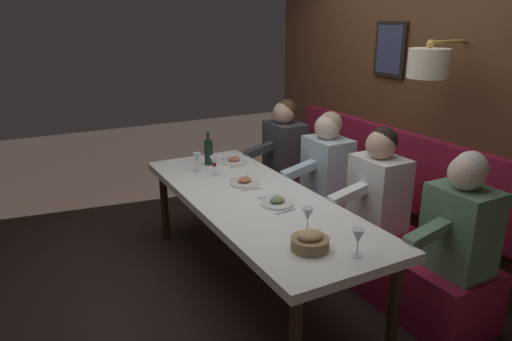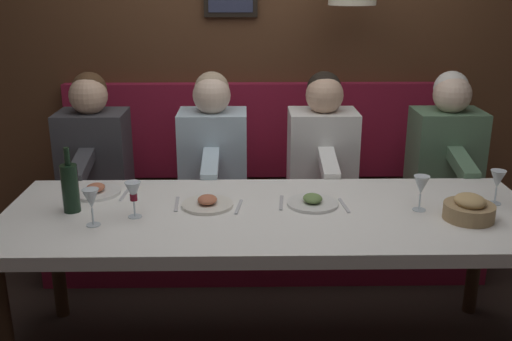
{
  "view_description": "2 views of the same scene",
  "coord_description": "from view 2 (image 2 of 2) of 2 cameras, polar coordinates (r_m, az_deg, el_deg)",
  "views": [
    {
      "loc": [
        -1.51,
        -2.83,
        2.0
      ],
      "look_at": [
        0.05,
        0.07,
        0.92
      ],
      "focal_mm": 32.85,
      "sensor_mm": 36.0,
      "label": 1
    },
    {
      "loc": [
        -2.46,
        0.11,
        1.74
      ],
      "look_at": [
        0.05,
        0.07,
        0.92
      ],
      "focal_mm": 41.06,
      "sensor_mm": 36.0,
      "label": 2
    }
  ],
  "objects": [
    {
      "name": "banquette_bench",
      "position": [
        3.68,
        0.81,
        -6.23
      ],
      "size": [
        0.52,
        2.63,
        0.45
      ],
      "primitive_type": "cube",
      "color": "maroon",
      "rests_on": "ground_plane"
    },
    {
      "name": "diner_nearest",
      "position": [
        3.67,
        18.07,
        2.57
      ],
      "size": [
        0.6,
        0.4,
        0.79
      ],
      "color": "#567A5B",
      "rests_on": "banquette_bench"
    },
    {
      "name": "dining_table",
      "position": [
        2.69,
        1.42,
        -5.28
      ],
      "size": [
        0.9,
        2.43,
        0.74
      ],
      "color": "white",
      "rests_on": "ground_plane"
    },
    {
      "name": "place_setting_2",
      "position": [
        2.74,
        5.53,
        -3.07
      ],
      "size": [
        0.24,
        0.32,
        0.05
      ],
      "color": "silver",
      "rests_on": "dining_table"
    },
    {
      "name": "bread_bowl",
      "position": [
        2.73,
        20.05,
        -3.53
      ],
      "size": [
        0.22,
        0.22,
        0.12
      ],
      "color": "#9E7F56",
      "rests_on": "dining_table"
    },
    {
      "name": "back_wall_panel",
      "position": [
        3.95,
        0.7,
        12.64
      ],
      "size": [
        0.59,
        3.83,
        2.9
      ],
      "color": "#51331E",
      "rests_on": "ground_plane"
    },
    {
      "name": "wine_glass_1",
      "position": [
        2.57,
        -15.76,
        -2.76
      ],
      "size": [
        0.07,
        0.07,
        0.16
      ],
      "color": "silver",
      "rests_on": "dining_table"
    },
    {
      "name": "diner_far",
      "position": [
        3.59,
        -15.57,
        2.46
      ],
      "size": [
        0.6,
        0.4,
        0.79
      ],
      "color": "#3D3D42",
      "rests_on": "banquette_bench"
    },
    {
      "name": "diner_near",
      "position": [
        3.5,
        6.49,
        2.63
      ],
      "size": [
        0.6,
        0.4,
        0.79
      ],
      "color": "white",
      "rests_on": "banquette_bench"
    },
    {
      "name": "wine_glass_0",
      "position": [
        2.62,
        -11.87,
        -2.11
      ],
      "size": [
        0.07,
        0.07,
        0.16
      ],
      "color": "silver",
      "rests_on": "dining_table"
    },
    {
      "name": "wine_bottle",
      "position": [
        2.75,
        -17.65,
        -1.55
      ],
      "size": [
        0.08,
        0.08,
        0.3
      ],
      "color": "black",
      "rests_on": "dining_table"
    },
    {
      "name": "diner_middle",
      "position": [
        3.48,
        -4.22,
        2.6
      ],
      "size": [
        0.6,
        0.4,
        0.79
      ],
      "color": "silver",
      "rests_on": "banquette_bench"
    },
    {
      "name": "place_setting_1",
      "position": [
        2.73,
        -4.75,
        -3.2
      ],
      "size": [
        0.24,
        0.32,
        0.05
      ],
      "color": "silver",
      "rests_on": "dining_table"
    },
    {
      "name": "wine_glass_3",
      "position": [
        2.74,
        15.79,
        -1.46
      ],
      "size": [
        0.07,
        0.07,
        0.16
      ],
      "color": "silver",
      "rests_on": "dining_table"
    },
    {
      "name": "place_setting_0",
      "position": [
        2.98,
        -15.33,
        -1.94
      ],
      "size": [
        0.24,
        0.32,
        0.05
      ],
      "color": "white",
      "rests_on": "dining_table"
    },
    {
      "name": "wine_glass_2",
      "position": [
        2.93,
        22.47,
        -0.88
      ],
      "size": [
        0.07,
        0.07,
        0.16
      ],
      "color": "silver",
      "rests_on": "dining_table"
    }
  ]
}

